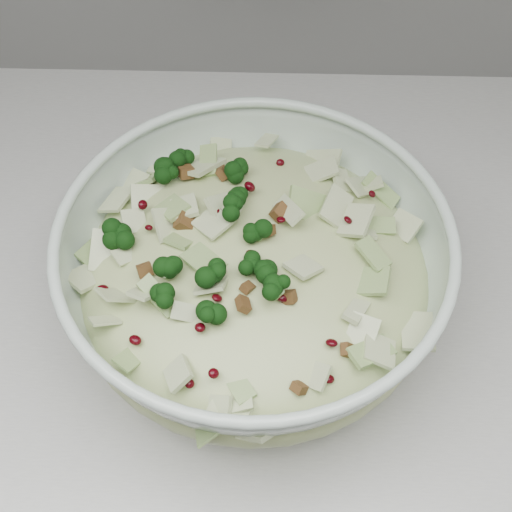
{
  "coord_description": "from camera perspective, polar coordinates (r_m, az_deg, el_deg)",
  "views": [
    {
      "loc": [
        0.36,
        1.24,
        1.49
      ],
      "look_at": [
        0.35,
        1.6,
        1.0
      ],
      "focal_mm": 50.0,
      "sensor_mm": 36.0,
      "label": 1
    }
  ],
  "objects": [
    {
      "name": "mixing_bowl",
      "position": [
        0.63,
        -0.13,
        -1.75
      ],
      "size": [
        0.43,
        0.43,
        0.14
      ],
      "rotation": [
        0.0,
        0.0,
        -0.35
      ],
      "color": "silver",
      "rests_on": "counter"
    },
    {
      "name": "salad",
      "position": [
        0.62,
        -0.13,
        -0.58
      ],
      "size": [
        0.38,
        0.38,
        0.14
      ],
      "rotation": [
        0.0,
        0.0,
        -0.23
      ],
      "color": "#AFB87E",
      "rests_on": "mixing_bowl"
    },
    {
      "name": "counter",
      "position": [
        1.19,
        -17.09,
        -11.77
      ],
      "size": [
        3.6,
        0.6,
        0.9
      ],
      "primitive_type": "cube",
      "color": "beige",
      "rests_on": "floor"
    }
  ]
}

